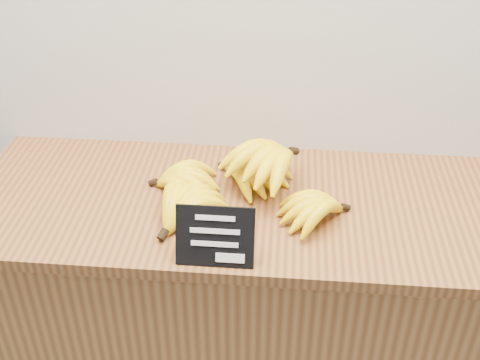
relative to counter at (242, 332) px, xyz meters
name	(u,v)px	position (x,y,z in m)	size (l,w,h in m)	color
counter	(242,332)	(0.00, 0.00, 0.00)	(1.36, 0.50, 0.90)	#986531
counter_top	(242,204)	(0.00, 0.00, 0.47)	(1.35, 0.54, 0.03)	brown
chalkboard_sign	(215,237)	(-0.04, -0.23, 0.54)	(0.17, 0.01, 0.13)	black
banana_pile	(241,183)	(0.00, 0.00, 0.53)	(0.52, 0.37, 0.13)	yellow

